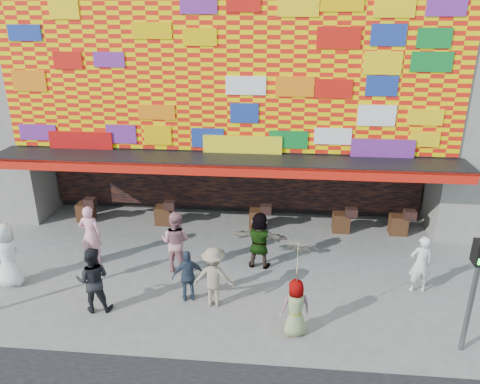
{
  "coord_description": "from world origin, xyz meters",
  "views": [
    {
      "loc": [
        1.85,
        -10.89,
        7.54
      ],
      "look_at": [
        0.6,
        2.0,
        2.42
      ],
      "focal_mm": 35.0,
      "sensor_mm": 36.0,
      "label": 1
    }
  ],
  "objects": [
    {
      "name": "ped_b",
      "position": [
        -4.05,
        1.66,
        0.95
      ],
      "size": [
        0.7,
        0.46,
        1.9
      ],
      "primitive_type": "imported",
      "rotation": [
        0.0,
        0.0,
        3.15
      ],
      "color": "pink",
      "rests_on": "ground"
    },
    {
      "name": "shop_building",
      "position": [
        0.0,
        8.18,
        5.23
      ],
      "size": [
        15.2,
        9.4,
        10.0
      ],
      "color": "gray",
      "rests_on": "ground"
    },
    {
      "name": "ped_g",
      "position": [
        2.27,
        -1.3,
        0.76
      ],
      "size": [
        0.85,
        0.68,
        1.51
      ],
      "primitive_type": "imported",
      "rotation": [
        0.0,
        0.0,
        3.44
      ],
      "color": "gray",
      "rests_on": "ground"
    },
    {
      "name": "ped_f",
      "position": [
        1.21,
        1.86,
        0.9
      ],
      "size": [
        1.73,
        0.72,
        1.81
      ],
      "primitive_type": "imported",
      "rotation": [
        0.0,
        0.0,
        3.03
      ],
      "color": "gray",
      "rests_on": "ground"
    },
    {
      "name": "ground",
      "position": [
        0.0,
        0.0,
        0.0
      ],
      "size": [
        90.0,
        90.0,
        0.0
      ],
      "primitive_type": "plane",
      "color": "slate",
      "rests_on": "ground"
    },
    {
      "name": "ped_i",
      "position": [
        -1.29,
        1.42,
        0.96
      ],
      "size": [
        1.08,
        0.92,
        1.93
      ],
      "primitive_type": "imported",
      "rotation": [
        0.0,
        0.0,
        2.92
      ],
      "color": "#BA7881",
      "rests_on": "ground"
    },
    {
      "name": "signal_right",
      "position": [
        6.2,
        -1.5,
        1.86
      ],
      "size": [
        0.22,
        0.2,
        3.0
      ],
      "color": "#59595B",
      "rests_on": "ground"
    },
    {
      "name": "ped_a",
      "position": [
        -5.88,
        0.14,
        0.97
      ],
      "size": [
        1.02,
        0.74,
        1.93
      ],
      "primitive_type": "imported",
      "rotation": [
        0.0,
        0.0,
        3.28
      ],
      "color": "white",
      "rests_on": "ground"
    },
    {
      "name": "ped_c",
      "position": [
        -2.99,
        -0.8,
        0.91
      ],
      "size": [
        0.99,
        0.83,
        1.83
      ],
      "primitive_type": "imported",
      "rotation": [
        0.0,
        0.0,
        3.31
      ],
      "color": "black",
      "rests_on": "ground"
    },
    {
      "name": "ped_h",
      "position": [
        5.78,
        0.95,
        0.86
      ],
      "size": [
        0.66,
        0.47,
        1.72
      ],
      "primitive_type": "imported",
      "rotation": [
        0.0,
        0.0,
        3.24
      ],
      "color": "silver",
      "rests_on": "ground"
    },
    {
      "name": "parasol",
      "position": [
        2.27,
        -1.3,
        2.12
      ],
      "size": [
        1.16,
        1.17,
        1.8
      ],
      "color": "beige",
      "rests_on": "ground"
    },
    {
      "name": "ped_e",
      "position": [
        -0.6,
        -0.12,
        0.75
      ],
      "size": [
        0.95,
        0.63,
        1.51
      ],
      "primitive_type": "imported",
      "rotation": [
        0.0,
        0.0,
        3.46
      ],
      "color": "#2E3D52",
      "rests_on": "ground"
    },
    {
      "name": "ped_d",
      "position": [
        0.11,
        -0.27,
        0.85
      ],
      "size": [
        1.12,
        0.66,
        1.71
      ],
      "primitive_type": "imported",
      "rotation": [
        0.0,
        0.0,
        3.12
      ],
      "color": "gray",
      "rests_on": "ground"
    }
  ]
}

